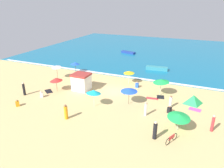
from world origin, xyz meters
TOP-DOWN VIEW (x-y plane):
  - ground_plane at (0.00, 0.00)m, footprint 60.00×60.00m
  - ocean_water at (0.00, 28.00)m, footprint 60.00×44.00m
  - wave_breaker_foam at (0.00, 6.30)m, footprint 57.00×0.70m
  - lifeguard_cabana at (-4.68, -1.35)m, footprint 2.46×2.23m
  - beach_umbrella_0 at (0.89, 3.67)m, footprint 1.71×1.73m
  - beach_umbrella_1 at (-0.55, -5.28)m, footprint 2.28×2.30m
  - beach_umbrella_2 at (-10.90, 1.13)m, footprint 2.13×2.14m
  - beach_umbrella_3 at (-7.76, -3.16)m, footprint 2.41×2.40m
  - beach_umbrella_4 at (6.28, 1.30)m, footprint 2.96×2.95m
  - beach_umbrella_5 at (3.16, -2.91)m, footprint 2.48×2.48m
  - beach_umbrella_6 at (9.58, -6.45)m, footprint 2.91×2.93m
  - beach_umbrella_7 at (-9.73, 4.89)m, footprint 1.86×1.88m
  - beach_tent at (10.66, 0.38)m, footprint 2.57×2.46m
  - parked_bicycle at (9.31, -8.68)m, footprint 0.84×1.67m
  - beachgoer_0 at (2.55, 2.70)m, footprint 0.44×0.44m
  - beachgoer_1 at (8.27, -3.20)m, footprint 0.54×0.54m
  - beachgoer_2 at (5.86, -4.90)m, footprint 0.40×0.40m
  - beachgoer_3 at (-11.01, -6.12)m, footprint 0.47×0.47m
  - beachgoer_4 at (8.16, -1.80)m, footprint 0.44×0.44m
  - beachgoer_5 at (7.76, -8.75)m, footprint 0.41×0.41m
  - beachgoer_6 at (12.76, -5.28)m, footprint 0.33×0.33m
  - beachgoer_7 at (-9.33, -8.97)m, footprint 0.60×0.60m
  - beachgoer_8 at (-8.33, -5.75)m, footprint 0.51×0.51m
  - beachgoer_9 at (-2.01, -9.07)m, footprint 0.56×0.56m
  - beach_towel_0 at (5.59, -0.19)m, footprint 1.67×0.79m
  - beach_towel_1 at (2.01, 0.15)m, footprint 1.51×1.28m
  - beach_towel_2 at (-8.79, -3.80)m, footprint 1.78×1.66m
  - beach_towel_3 at (11.02, -1.19)m, footprint 1.52×1.10m
  - beach_towel_4 at (6.51, 0.68)m, footprint 1.20×1.38m
  - small_boat_0 at (3.56, 12.07)m, footprint 4.09×1.48m
  - small_boat_1 at (-5.80, 22.71)m, footprint 3.79×1.96m

SIDE VIEW (x-z plane):
  - ground_plane at x=0.00m, z-range 0.00..0.00m
  - beach_towel_1 at x=2.01m, z-range 0.00..0.01m
  - beach_towel_0 at x=5.59m, z-range 0.00..0.01m
  - beach_towel_2 at x=-8.79m, z-range 0.00..0.01m
  - beach_towel_3 at x=11.02m, z-range 0.00..0.01m
  - beach_towel_4 at x=6.51m, z-range 0.00..0.01m
  - ocean_water at x=0.00m, z-range 0.00..0.10m
  - wave_breaker_foam at x=0.00m, z-range 0.10..0.11m
  - small_boat_1 at x=-5.80m, z-range 0.10..0.58m
  - beachgoer_7 at x=-9.33m, z-range -0.07..0.78m
  - beachgoer_0 at x=2.55m, z-range -0.07..0.82m
  - parked_bicycle at x=9.31m, z-range 0.00..0.76m
  - beachgoer_1 at x=8.27m, z-range -0.07..0.85m
  - beachgoer_8 at x=-8.33m, z-range -0.05..0.86m
  - small_boat_0 at x=3.56m, z-range 0.10..0.74m
  - beach_tent at x=10.66m, z-range 0.00..1.19m
  - beachgoer_4 at x=8.16m, z-range -0.05..1.52m
  - beachgoer_9 at x=-2.01m, z-range -0.06..1.68m
  - beachgoer_2 at x=5.86m, z-range 0.00..1.72m
  - beachgoer_6 at x=12.76m, z-range -0.03..1.81m
  - beachgoer_5 at x=7.76m, z-range -0.06..1.84m
  - beachgoer_3 at x=-11.01m, z-range -0.04..1.84m
  - lifeguard_cabana at x=-4.68m, z-range 0.02..2.47m
  - beach_umbrella_6 at x=9.58m, z-range 0.66..2.63m
  - beach_umbrella_3 at x=-7.76m, z-range 0.74..2.81m
  - beach_umbrella_7 at x=-9.73m, z-range 0.77..2.81m
  - beach_umbrella_0 at x=0.89m, z-range 0.84..2.97m
  - beach_umbrella_5 at x=3.16m, z-range 0.86..2.97m
  - beach_umbrella_1 at x=-0.55m, z-range 0.83..3.14m
  - beach_umbrella_2 at x=-10.90m, z-range 0.93..3.27m
  - beach_umbrella_4 at x=6.28m, z-range 0.89..3.36m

